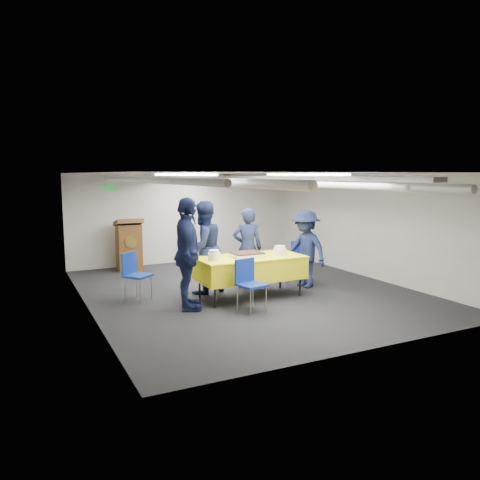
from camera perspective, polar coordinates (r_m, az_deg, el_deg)
name	(u,v)px	position (r m, az deg, el deg)	size (l,w,h in m)	color
ground	(247,291)	(9.27, 0.83, -6.19)	(7.00, 7.00, 0.00)	black
room_shell	(242,198)	(9.41, 0.23, 5.19)	(6.00, 7.00, 2.30)	beige
serving_table	(250,268)	(8.67, 1.26, -3.40)	(1.98, 0.95, 0.77)	black
sheet_cake	(247,255)	(8.55, 0.88, -1.80)	(0.56, 0.44, 0.10)	white
plate_stack_left	(214,255)	(8.26, -3.18, -1.90)	(0.21, 0.21, 0.18)	white
plate_stack_right	(280,250)	(8.87, 4.89, -1.27)	(0.24, 0.24, 0.17)	white
podium	(129,245)	(11.44, -13.39, -0.55)	(0.62, 0.53, 1.25)	brown
chair_near	(249,279)	(7.85, 1.05, -4.81)	(0.50, 0.50, 0.87)	gray
chair_right	(299,258)	(9.93, 7.18, -2.16)	(0.59, 0.59, 0.87)	gray
chair_left	(134,271)	(8.74, -12.80, -3.69)	(0.59, 0.59, 0.87)	gray
sailor_a	(247,248)	(9.39, 0.91, -0.98)	(0.59, 0.39, 1.61)	#0E1533
sailor_b	(203,247)	(8.96, -4.51, -0.92)	(0.86, 0.67, 1.78)	#0E1533
sailor_c	(187,254)	(7.85, -6.44, -1.73)	(1.12, 0.46, 1.90)	#0E1533
sailor_d	(305,249)	(9.52, 7.97, -1.07)	(1.01, 0.58, 1.57)	#0E1533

